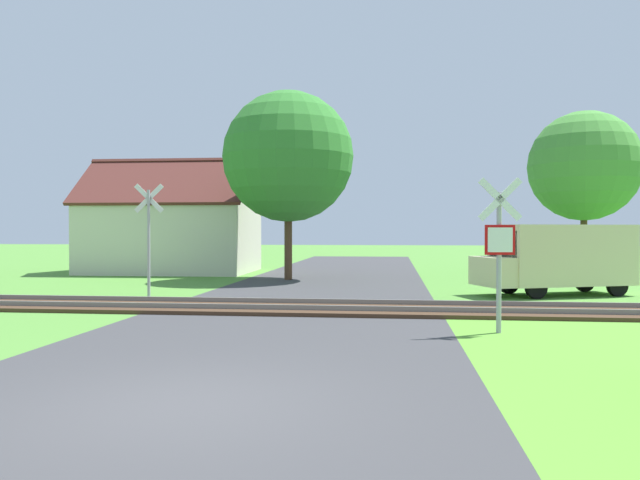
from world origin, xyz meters
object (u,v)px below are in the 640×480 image
at_px(stop_sign_near, 499,245).
at_px(tree_center, 288,157).
at_px(crossing_sign_far, 149,233).
at_px(house, 173,235).
at_px(mail_truck, 557,256).
at_px(tree_far, 584,166).

relative_size(stop_sign_near, tree_center, 0.40).
height_order(crossing_sign_far, house, house).
bearing_deg(mail_truck, stop_sign_near, 137.72).
distance_m(house, tree_center, 8.27).
bearing_deg(mail_truck, crossing_sign_far, 81.51).
distance_m(stop_sign_near, tree_far, 18.20).
bearing_deg(mail_truck, house, 39.58).
distance_m(stop_sign_near, tree_center, 14.83).
bearing_deg(mail_truck, tree_center, 40.88).
relative_size(stop_sign_near, crossing_sign_far, 0.90).
height_order(tree_far, mail_truck, tree_far).
bearing_deg(tree_center, stop_sign_near, -63.45).
height_order(house, mail_truck, house).
distance_m(stop_sign_near, crossing_sign_far, 10.64).
relative_size(tree_far, mail_truck, 1.43).
bearing_deg(tree_center, house, 148.30).
distance_m(crossing_sign_far, tree_center, 8.94).
xyz_separation_m(crossing_sign_far, mail_truck, (12.43, 2.66, -0.76)).
relative_size(house, tree_center, 1.05).
distance_m(crossing_sign_far, mail_truck, 12.74).
height_order(house, tree_center, tree_center).
bearing_deg(tree_center, crossing_sign_far, -110.25).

